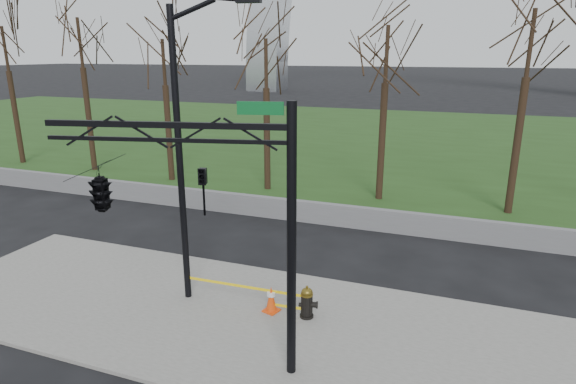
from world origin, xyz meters
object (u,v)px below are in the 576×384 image
(traffic_signal_mast, at_px, (136,190))
(street_light, at_px, (186,139))
(fire_hydrant, at_px, (307,303))
(traffic_cone, at_px, (271,299))

(traffic_signal_mast, bearing_deg, street_light, 87.94)
(fire_hydrant, bearing_deg, traffic_signal_mast, -144.05)
(street_light, xyz_separation_m, traffic_signal_mast, (0.55, -2.90, -0.55))
(street_light, bearing_deg, traffic_signal_mast, -87.50)
(fire_hydrant, bearing_deg, street_light, 170.40)
(fire_hydrant, distance_m, traffic_signal_mast, 5.46)
(fire_hydrant, xyz_separation_m, traffic_cone, (-1.01, -0.06, -0.05))
(traffic_cone, xyz_separation_m, traffic_signal_mast, (-1.79, -2.92, 3.68))
(fire_hydrant, xyz_separation_m, street_light, (-3.35, -0.07, 4.18))
(street_light, relative_size, traffic_signal_mast, 1.37)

